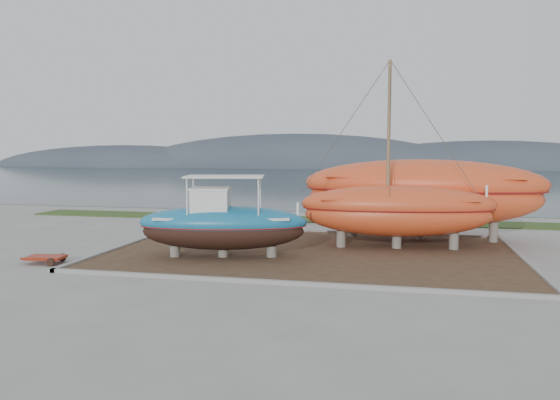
% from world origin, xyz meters
% --- Properties ---
extents(ground, '(140.00, 140.00, 0.00)m').
position_xyz_m(ground, '(0.00, 0.00, 0.00)').
color(ground, gray).
rests_on(ground, ground).
extents(dirt_patch, '(18.00, 12.00, 0.06)m').
position_xyz_m(dirt_patch, '(0.00, 4.00, 0.03)').
color(dirt_patch, '#422D1E').
rests_on(dirt_patch, ground).
extents(curb_frame, '(18.60, 12.60, 0.15)m').
position_xyz_m(curb_frame, '(0.00, 4.00, 0.07)').
color(curb_frame, gray).
rests_on(curb_frame, ground).
extents(grass_strip, '(44.00, 3.00, 0.08)m').
position_xyz_m(grass_strip, '(0.00, 15.50, 0.04)').
color(grass_strip, '#284219').
rests_on(grass_strip, ground).
extents(sea, '(260.00, 100.00, 0.04)m').
position_xyz_m(sea, '(0.00, 70.00, 0.00)').
color(sea, '#15262B').
rests_on(sea, ground).
extents(mountain_ridge, '(200.00, 36.00, 20.00)m').
position_xyz_m(mountain_ridge, '(0.00, 125.00, 0.00)').
color(mountain_ridge, '#333D49').
rests_on(mountain_ridge, ground).
extents(blue_caique, '(7.64, 3.74, 3.53)m').
position_xyz_m(blue_caique, '(-3.59, 1.99, 1.83)').
color(blue_caique, '#196D9D').
rests_on(blue_caique, dirt_patch).
extents(white_dinghy, '(4.42, 3.02, 1.24)m').
position_xyz_m(white_dinghy, '(-7.01, 6.27, 0.68)').
color(white_dinghy, white).
rests_on(white_dinghy, dirt_patch).
extents(orange_sailboat, '(9.32, 3.55, 8.79)m').
position_xyz_m(orange_sailboat, '(3.78, 5.78, 4.45)').
color(orange_sailboat, '#D64821').
rests_on(orange_sailboat, dirt_patch).
extents(orange_bare_hull, '(12.48, 4.24, 4.04)m').
position_xyz_m(orange_bare_hull, '(4.99, 8.74, 2.08)').
color(orange_bare_hull, '#D64821').
rests_on(orange_bare_hull, dirt_patch).
extents(red_trailer, '(2.35, 1.40, 0.31)m').
position_xyz_m(red_trailer, '(-10.43, -0.72, 0.16)').
color(red_trailer, maroon).
rests_on(red_trailer, ground).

